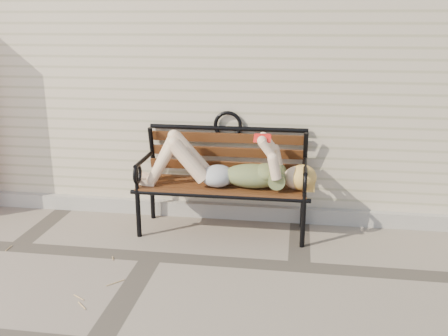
# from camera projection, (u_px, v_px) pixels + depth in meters

# --- Properties ---
(ground) EXTENTS (80.00, 80.00, 0.00)m
(ground) POSITION_uv_depth(u_px,v_px,m) (152.00, 257.00, 4.27)
(ground) COLOR gray
(ground) RESTS_ON ground
(house_wall) EXTENTS (8.00, 4.00, 3.00)m
(house_wall) POSITION_uv_depth(u_px,v_px,m) (211.00, 55.00, 6.69)
(house_wall) COLOR #C6B39A
(house_wall) RESTS_ON ground
(foundation_strip) EXTENTS (8.00, 0.10, 0.15)m
(foundation_strip) POSITION_uv_depth(u_px,v_px,m) (178.00, 208.00, 5.17)
(foundation_strip) COLOR #AAA399
(foundation_strip) RESTS_ON ground
(garden_bench) EXTENTS (1.71, 0.68, 1.11)m
(garden_bench) POSITION_uv_depth(u_px,v_px,m) (224.00, 166.00, 4.71)
(garden_bench) COLOR black
(garden_bench) RESTS_ON ground
(reading_woman) EXTENTS (1.62, 0.37, 0.51)m
(reading_woman) POSITION_uv_depth(u_px,v_px,m) (224.00, 166.00, 4.57)
(reading_woman) COLOR #0A3148
(reading_woman) RESTS_ON ground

